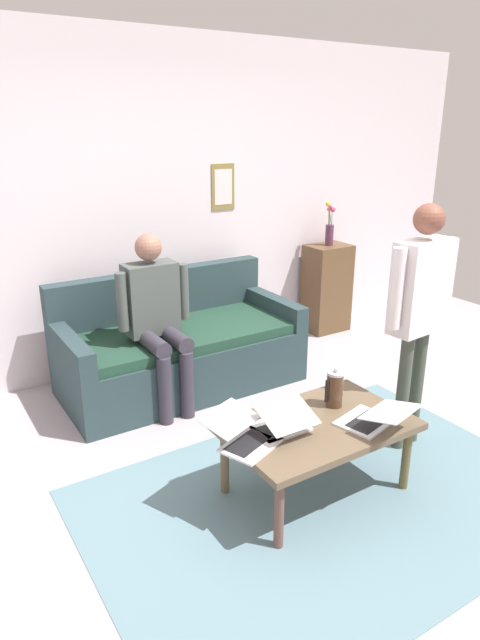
{
  "coord_description": "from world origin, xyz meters",
  "views": [
    {
      "loc": [
        1.81,
        2.16,
        2.01
      ],
      "look_at": [
        -0.0,
        -0.72,
        0.8
      ],
      "focal_mm": 31.31,
      "sensor_mm": 36.0,
      "label": 1
    }
  ],
  "objects_px": {
    "flower_vase": "(330,228)",
    "side_shelf": "(326,288)",
    "french_press": "(335,389)",
    "laptop_left": "(282,423)",
    "person_standing": "(420,298)",
    "couch": "(179,349)",
    "laptop_right": "(243,436)",
    "person_seated": "(156,312)",
    "laptop_center": "(374,418)",
    "coffee_table": "(317,430)"
  },
  "relations": [
    {
      "from": "flower_vase",
      "to": "side_shelf",
      "type": "bearing_deg",
      "value": -160.94
    },
    {
      "from": "person_standing",
      "to": "laptop_left",
      "type": "bearing_deg",
      "value": 1.9
    },
    {
      "from": "laptop_center",
      "to": "french_press",
      "type": "bearing_deg",
      "value": -84.47
    },
    {
      "from": "laptop_right",
      "to": "side_shelf",
      "type": "xyz_separation_m",
      "value": [
        -2.25,
        -1.97,
        -0.05
      ]
    },
    {
      "from": "french_press",
      "to": "flower_vase",
      "type": "distance_m",
      "value": 2.53
    },
    {
      "from": "coffee_table",
      "to": "laptop_right",
      "type": "height_order",
      "value": "laptop_right"
    },
    {
      "from": "coffee_table",
      "to": "side_shelf",
      "type": "bearing_deg",
      "value": -131.55
    },
    {
      "from": "laptop_right",
      "to": "person_standing",
      "type": "bearing_deg",
      "value": -178.77
    },
    {
      "from": "couch",
      "to": "flower_vase",
      "type": "height_order",
      "value": "flower_vase"
    },
    {
      "from": "couch",
      "to": "flower_vase",
      "type": "relative_size",
      "value": 4.36
    },
    {
      "from": "laptop_center",
      "to": "person_standing",
      "type": "distance_m",
      "value": 0.83
    },
    {
      "from": "laptop_right",
      "to": "french_press",
      "type": "bearing_deg",
      "value": -174.86
    },
    {
      "from": "couch",
      "to": "person_standing",
      "type": "relative_size",
      "value": 1.17
    },
    {
      "from": "laptop_right",
      "to": "flower_vase",
      "type": "distance_m",
      "value": 3.04
    },
    {
      "from": "couch",
      "to": "french_press",
      "type": "xyz_separation_m",
      "value": [
        -0.25,
        1.56,
        0.24
      ]
    },
    {
      "from": "side_shelf",
      "to": "person_seated",
      "type": "height_order",
      "value": "person_seated"
    },
    {
      "from": "person_standing",
      "to": "person_seated",
      "type": "height_order",
      "value": "person_standing"
    },
    {
      "from": "person_standing",
      "to": "laptop_center",
      "type": "bearing_deg",
      "value": 23.85
    },
    {
      "from": "laptop_left",
      "to": "person_standing",
      "type": "xyz_separation_m",
      "value": [
        -1.04,
        -0.03,
        0.52
      ]
    },
    {
      "from": "coffee_table",
      "to": "laptop_center",
      "type": "bearing_deg",
      "value": 141.39
    },
    {
      "from": "laptop_right",
      "to": "side_shelf",
      "type": "bearing_deg",
      "value": -138.75
    },
    {
      "from": "laptop_left",
      "to": "flower_vase",
      "type": "bearing_deg",
      "value": -135.35
    },
    {
      "from": "french_press",
      "to": "side_shelf",
      "type": "distance_m",
      "value": 2.48
    },
    {
      "from": "coffee_table",
      "to": "person_standing",
      "type": "xyz_separation_m",
      "value": [
        -0.82,
        -0.07,
        0.62
      ]
    },
    {
      "from": "coffee_table",
      "to": "person_standing",
      "type": "bearing_deg",
      "value": -174.95
    },
    {
      "from": "laptop_center",
      "to": "laptop_right",
      "type": "distance_m",
      "value": 0.73
    },
    {
      "from": "laptop_center",
      "to": "person_seated",
      "type": "height_order",
      "value": "person_seated"
    },
    {
      "from": "laptop_left",
      "to": "flower_vase",
      "type": "relative_size",
      "value": 0.71
    },
    {
      "from": "coffee_table",
      "to": "french_press",
      "type": "relative_size",
      "value": 4.22
    },
    {
      "from": "couch",
      "to": "person_seated",
      "type": "relative_size",
      "value": 1.44
    },
    {
      "from": "laptop_center",
      "to": "coffee_table",
      "type": "bearing_deg",
      "value": -38.61
    },
    {
      "from": "couch",
      "to": "coffee_table",
      "type": "distance_m",
      "value": 1.66
    },
    {
      "from": "laptop_center",
      "to": "person_standing",
      "type": "xyz_separation_m",
      "value": [
        -0.59,
        -0.26,
        0.52
      ]
    },
    {
      "from": "laptop_center",
      "to": "laptop_left",
      "type": "bearing_deg",
      "value": -26.54
    },
    {
      "from": "laptop_left",
      "to": "laptop_center",
      "type": "height_order",
      "value": "laptop_left"
    },
    {
      "from": "laptop_center",
      "to": "flower_vase",
      "type": "relative_size",
      "value": 1.03
    },
    {
      "from": "person_standing",
      "to": "french_press",
      "type": "bearing_deg",
      "value": -3.01
    },
    {
      "from": "laptop_left",
      "to": "laptop_center",
      "type": "distance_m",
      "value": 0.5
    },
    {
      "from": "side_shelf",
      "to": "laptop_left",
      "type": "bearing_deg",
      "value": 44.63
    },
    {
      "from": "laptop_right",
      "to": "coffee_table",
      "type": "bearing_deg",
      "value": 174.4
    },
    {
      "from": "couch",
      "to": "side_shelf",
      "type": "bearing_deg",
      "value": -168.96
    },
    {
      "from": "couch",
      "to": "french_press",
      "type": "distance_m",
      "value": 1.59
    },
    {
      "from": "laptop_right",
      "to": "person_seated",
      "type": "relative_size",
      "value": 0.34
    },
    {
      "from": "french_press",
      "to": "side_shelf",
      "type": "height_order",
      "value": "side_shelf"
    },
    {
      "from": "laptop_left",
      "to": "person_standing",
      "type": "relative_size",
      "value": 0.19
    },
    {
      "from": "laptop_center",
      "to": "person_standing",
      "type": "bearing_deg",
      "value": -156.15
    },
    {
      "from": "couch",
      "to": "laptop_center",
      "type": "distance_m",
      "value": 1.88
    },
    {
      "from": "couch",
      "to": "person_standing",
      "type": "xyz_separation_m",
      "value": [
        -0.86,
        1.59,
        0.7
      ]
    },
    {
      "from": "laptop_left",
      "to": "laptop_right",
      "type": "distance_m",
      "value": 0.24
    },
    {
      "from": "flower_vase",
      "to": "person_standing",
      "type": "distance_m",
      "value": 2.17
    }
  ]
}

